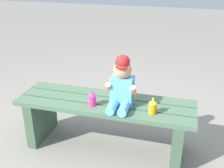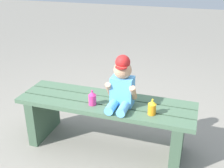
% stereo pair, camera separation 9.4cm
% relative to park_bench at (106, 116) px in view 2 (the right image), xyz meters
% --- Properties ---
extents(ground_plane, '(16.00, 16.00, 0.00)m').
position_rel_park_bench_xyz_m(ground_plane, '(0.00, 0.00, -0.30)').
color(ground_plane, gray).
extents(park_bench, '(1.43, 0.42, 0.44)m').
position_rel_park_bench_xyz_m(park_bench, '(0.00, 0.00, 0.00)').
color(park_bench, '#47664C').
rests_on(park_bench, ground_plane).
extents(child_figure, '(0.23, 0.27, 0.40)m').
position_rel_park_bench_xyz_m(child_figure, '(0.14, -0.03, 0.32)').
color(child_figure, '#59A5E5').
rests_on(child_figure, park_bench).
extents(sippy_cup_left, '(0.06, 0.06, 0.12)m').
position_rel_park_bench_xyz_m(sippy_cup_left, '(-0.08, -0.09, 0.20)').
color(sippy_cup_left, '#E5337F').
rests_on(sippy_cup_left, park_bench).
extents(sippy_cup_right, '(0.06, 0.06, 0.12)m').
position_rel_park_bench_xyz_m(sippy_cup_right, '(0.39, -0.09, 0.20)').
color(sippy_cup_right, orange).
rests_on(sippy_cup_right, park_bench).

